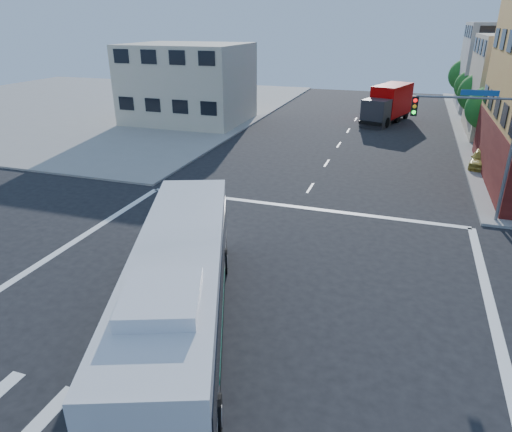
% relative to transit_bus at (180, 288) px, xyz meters
% --- Properties ---
extents(ground, '(120.00, 120.00, 0.00)m').
position_rel_transit_bus_xyz_m(ground, '(0.98, 3.40, -1.90)').
color(ground, black).
rests_on(ground, ground).
extents(sidewalk_nw, '(50.00, 50.00, 0.15)m').
position_rel_transit_bus_xyz_m(sidewalk_nw, '(-34.02, 38.40, -1.83)').
color(sidewalk_nw, gray).
rests_on(sidewalk_nw, ground).
extents(building_west, '(12.06, 10.06, 8.00)m').
position_rel_transit_bus_xyz_m(building_west, '(-16.04, 33.38, 2.10)').
color(building_west, beige).
rests_on(building_west, ground).
extents(signal_mast_ne, '(7.91, 1.13, 8.07)m').
position_rel_transit_bus_xyz_m(signal_mast_ne, '(10.06, 14.02, 3.08)').
color(signal_mast_ne, slate).
rests_on(signal_mast_ne, ground).
extents(street_tree_a, '(3.60, 3.60, 5.53)m').
position_rel_transit_bus_xyz_m(street_tree_a, '(12.88, 31.32, 1.69)').
color(street_tree_a, '#3B2715').
rests_on(street_tree_a, ground).
extents(street_tree_b, '(3.80, 3.80, 5.79)m').
position_rel_transit_bus_xyz_m(street_tree_b, '(12.88, 39.32, 1.85)').
color(street_tree_b, '#3B2715').
rests_on(street_tree_b, ground).
extents(street_tree_c, '(3.40, 3.40, 5.29)m').
position_rel_transit_bus_xyz_m(street_tree_c, '(12.88, 47.32, 1.56)').
color(street_tree_c, '#3B2715').
rests_on(street_tree_c, ground).
extents(street_tree_d, '(4.00, 4.00, 6.03)m').
position_rel_transit_bus_xyz_m(street_tree_d, '(12.88, 55.32, 1.98)').
color(street_tree_d, '#3B2715').
rests_on(street_tree_d, ground).
extents(transit_bus, '(7.28, 13.28, 3.89)m').
position_rel_transit_bus_xyz_m(transit_bus, '(0.00, 0.00, 0.00)').
color(transit_bus, black).
rests_on(transit_bus, ground).
extents(box_truck, '(4.94, 8.90, 3.85)m').
position_rel_transit_bus_xyz_m(box_truck, '(4.24, 39.93, -0.03)').
color(box_truck, '#28282D').
rests_on(box_truck, ground).
extents(parked_car, '(2.38, 4.26, 1.37)m').
position_rel_transit_bus_xyz_m(parked_car, '(12.19, 24.95, -1.22)').
color(parked_car, gold).
rests_on(parked_car, ground).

